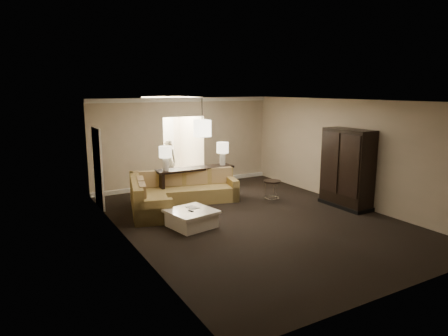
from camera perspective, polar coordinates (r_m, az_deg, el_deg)
ground at (r=9.66m, az=4.25°, el=-7.28°), size 8.00×8.00×0.00m
wall_back at (r=12.79m, az=-5.71°, el=3.71°), size 6.00×0.04×2.80m
wall_front at (r=6.48m, az=24.58°, el=-4.70°), size 6.00×0.04×2.80m
wall_left at (r=8.06m, az=-13.62°, el=-1.01°), size 0.04×8.00×2.80m
wall_right at (r=11.25m, az=17.16°, el=2.23°), size 0.04×8.00×2.80m
ceiling at (r=9.17m, az=4.50°, el=9.55°), size 6.00×8.00×0.02m
crown_molding at (r=12.63m, az=-5.73°, el=9.68°), size 6.00×0.10×0.12m
baseboard at (r=12.98m, az=-5.50°, el=-2.19°), size 6.00×0.10×0.12m
side_door at (r=10.80m, az=-17.54°, el=-0.03°), size 0.05×0.90×2.10m
foyer at (r=14.02m, az=-7.94°, el=3.92°), size 1.44×2.02×2.80m
sectional_sofa at (r=10.66m, az=-7.18°, el=-3.63°), size 3.34×2.45×0.87m
coffee_table at (r=9.09m, az=-4.69°, el=-7.16°), size 1.13×1.13×0.41m
console_table at (r=11.41m, az=-4.11°, el=-1.67°), size 2.28×0.61×0.87m
armoire at (r=10.88m, az=17.14°, el=-0.27°), size 0.61×1.43×2.06m
drink_table at (r=11.05m, az=6.89°, el=-2.65°), size 0.48×0.48×0.60m
table_lamp_left at (r=10.95m, az=-8.37°, el=1.94°), size 0.35×0.35×0.67m
table_lamp_right at (r=11.62m, az=-0.21°, el=2.60°), size 0.35×0.35×0.67m
pendant_light at (r=11.55m, az=-3.12°, el=5.71°), size 0.38×0.38×1.09m
person at (r=12.98m, az=-8.01°, el=1.14°), size 0.65×0.48×1.63m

